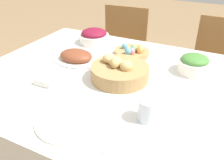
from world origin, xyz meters
TOP-DOWN VIEW (x-y plane):
  - dining_table at (0.00, 0.00)m, footprint 1.56×1.16m
  - chair_far_left at (-0.41, 0.93)m, footprint 0.45×0.45m
  - chair_far_right at (0.44, 0.93)m, footprint 0.43×0.43m
  - bread_basket at (-0.00, 0.00)m, footprint 0.30×0.30m
  - egg_basket at (-0.05, 0.31)m, footprint 0.22×0.22m
  - ham_platter at (-0.33, 0.09)m, footprint 0.32×0.22m
  - beet_salad_bowl at (-0.38, 0.40)m, footprint 0.21×0.21m
  - green_salad_bowl at (0.33, 0.25)m, footprint 0.17×0.17m
  - dinner_plate at (-0.03, -0.40)m, footprint 0.27×0.27m
  - fork at (-0.19, -0.40)m, footprint 0.02×0.18m
  - knife at (0.13, -0.40)m, footprint 0.02×0.18m
  - spoon at (0.16, -0.40)m, footprint 0.02×0.18m
  - drinking_cup at (0.24, -0.25)m, footprint 0.08×0.08m
  - butter_dish at (-0.31, -0.21)m, footprint 0.10×0.06m

SIDE VIEW (x-z plane):
  - dining_table at x=0.00m, z-range 0.00..0.78m
  - chair_far_left at x=-0.41m, z-range 0.04..0.94m
  - chair_far_right at x=0.44m, z-range 0.04..0.94m
  - fork at x=-0.19m, z-range 0.78..0.78m
  - knife at x=0.13m, z-range 0.78..0.78m
  - spoon at x=0.16m, z-range 0.78..0.78m
  - dinner_plate at x=-0.03m, z-range 0.78..0.79m
  - butter_dish at x=-0.31m, z-range 0.78..0.81m
  - ham_platter at x=-0.33m, z-range 0.77..0.84m
  - egg_basket at x=-0.05m, z-range 0.76..0.84m
  - bread_basket at x=0.00m, z-range 0.76..0.88m
  - drinking_cup at x=0.24m, z-range 0.78..0.87m
  - beet_salad_bowl at x=-0.38m, z-range 0.77..0.88m
  - green_salad_bowl at x=0.33m, z-range 0.78..0.88m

